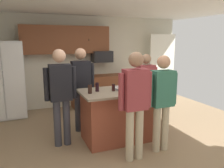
{
  "coord_description": "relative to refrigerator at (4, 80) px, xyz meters",
  "views": [
    {
      "loc": [
        -1.57,
        -3.68,
        1.92
      ],
      "look_at": [
        0.08,
        0.43,
        1.05
      ],
      "focal_mm": 36.04,
      "sensor_mm": 36.0,
      "label": 1
    }
  ],
  "objects": [
    {
      "name": "floor",
      "position": [
        2.0,
        -2.38,
        -0.95
      ],
      "size": [
        7.04,
        7.04,
        0.0
      ],
      "primitive_type": "plane",
      "color": "#937A5B",
      "rests_on": "ground"
    },
    {
      "name": "back_wall",
      "position": [
        2.0,
        0.42,
        0.35
      ],
      "size": [
        6.4,
        0.1,
        2.6
      ],
      "primitive_type": "cube",
      "color": "beige",
      "rests_on": "ground"
    },
    {
      "name": "french_door_window_panel",
      "position": [
        4.6,
        0.02,
        0.15
      ],
      "size": [
        0.9,
        0.06,
        2.0
      ],
      "primitive_type": "cube",
      "color": "white",
      "rests_on": "ground"
    },
    {
      "name": "cabinet_run_upper",
      "position": [
        1.6,
        0.22,
        0.98
      ],
      "size": [
        2.4,
        0.38,
        0.75
      ],
      "color": "brown"
    },
    {
      "name": "cabinet_run_lower",
      "position": [
        2.6,
        0.1,
        -0.5
      ],
      "size": [
        1.8,
        0.63,
        0.9
      ],
      "color": "brown",
      "rests_on": "ground"
    },
    {
      "name": "refrigerator",
      "position": [
        0.0,
        0.0,
        0.0
      ],
      "size": [
        0.95,
        0.76,
        1.9
      ],
      "color": "white",
      "rests_on": "ground"
    },
    {
      "name": "microwave_over_range",
      "position": [
        2.6,
        0.12,
        0.5
      ],
      "size": [
        0.56,
        0.4,
        0.32
      ],
      "primitive_type": "cube",
      "color": "black"
    },
    {
      "name": "kitchen_island",
      "position": [
        2.08,
        -2.25,
        -0.45
      ],
      "size": [
        1.43,
        0.9,
        0.98
      ],
      "color": "brown",
      "rests_on": "ground"
    },
    {
      "name": "person_guest_by_door",
      "position": [
        2.95,
        -1.79,
        -0.02
      ],
      "size": [
        0.57,
        0.22,
        1.62
      ],
      "rotation": [
        0.0,
        0.0,
        -2.66
      ],
      "color": "tan",
      "rests_on": "ground"
    },
    {
      "name": "person_guest_right",
      "position": [
        2.03,
        -3.05,
        0.06
      ],
      "size": [
        0.57,
        0.23,
        1.74
      ],
      "rotation": [
        0.0,
        0.0,
        1.5
      ],
      "color": "tan",
      "rests_on": "ground"
    },
    {
      "name": "person_elder_center",
      "position": [
        1.55,
        -1.56,
        0.07
      ],
      "size": [
        0.57,
        0.23,
        1.76
      ],
      "rotation": [
        0.0,
        0.0,
        -0.91
      ],
      "color": "#383842",
      "rests_on": "ground"
    },
    {
      "name": "person_host_foreground",
      "position": [
        1.03,
        -2.11,
        0.08
      ],
      "size": [
        0.57,
        0.23,
        1.77
      ],
      "rotation": [
        0.0,
        0.0,
        -0.14
      ],
      "color": "#383842",
      "rests_on": "ground"
    },
    {
      "name": "person_guest_left",
      "position": [
        2.59,
        -2.95,
        0.02
      ],
      "size": [
        0.57,
        0.22,
        1.67
      ],
      "rotation": [
        0.0,
        0.0,
        2.2
      ],
      "color": "tan",
      "rests_on": "ground"
    },
    {
      "name": "glass_dark_ale",
      "position": [
        1.69,
        -2.18,
        0.11
      ],
      "size": [
        0.07,
        0.07,
        0.16
      ],
      "color": "black",
      "rests_on": "kitchen_island"
    },
    {
      "name": "glass_stout_tall",
      "position": [
        1.99,
        -2.26,
        0.1
      ],
      "size": [
        0.06,
        0.06,
        0.13
      ],
      "color": "black",
      "rests_on": "kitchen_island"
    },
    {
      "name": "tumbler_amber",
      "position": [
        1.52,
        -2.28,
        0.11
      ],
      "size": [
        0.07,
        0.07,
        0.16
      ],
      "color": "black",
      "rests_on": "kitchen_island"
    },
    {
      "name": "glass_short_whisky",
      "position": [
        2.5,
        -2.5,
        0.11
      ],
      "size": [
        0.07,
        0.07,
        0.16
      ],
      "color": "black",
      "rests_on": "kitchen_island"
    },
    {
      "name": "serving_tray",
      "position": [
        2.28,
        -2.21,
        0.05
      ],
      "size": [
        0.44,
        0.3,
        0.04
      ],
      "color": "#B7B7BC",
      "rests_on": "kitchen_island"
    }
  ]
}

